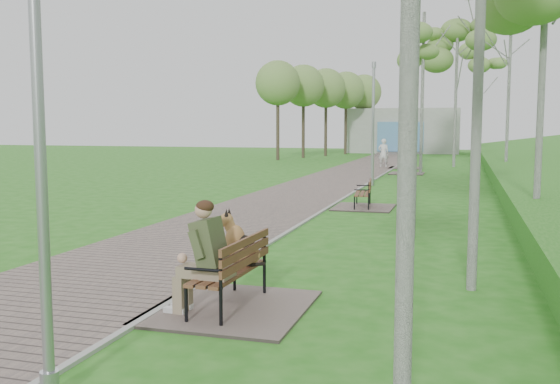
{
  "coord_description": "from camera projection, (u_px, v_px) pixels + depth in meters",
  "views": [
    {
      "loc": [
        3.85,
        -7.12,
        2.48
      ],
      "look_at": [
        0.56,
        4.06,
        1.24
      ],
      "focal_mm": 40.0,
      "sensor_mm": 36.0,
      "label": 1
    }
  ],
  "objects": [
    {
      "name": "ground",
      "position": [
        151.0,
        316.0,
        8.14
      ],
      "size": [
        120.0,
        120.0,
        0.0
      ],
      "primitive_type": "plane",
      "color": "#256F17",
      "rests_on": "ground"
    },
    {
      "name": "walkway",
      "position": [
        338.0,
        178.0,
        29.13
      ],
      "size": [
        3.5,
        67.0,
        0.04
      ],
      "primitive_type": "cube",
      "color": "#6A5B55",
      "rests_on": "ground"
    },
    {
      "name": "kerb",
      "position": [
        375.0,
        179.0,
        28.64
      ],
      "size": [
        0.1,
        67.0,
        0.05
      ],
      "primitive_type": "cube",
      "color": "#999993",
      "rests_on": "ground"
    },
    {
      "name": "building_north",
      "position": [
        403.0,
        131.0,
        56.97
      ],
      "size": [
        10.0,
        5.2,
        4.0
      ],
      "color": "#9E9E99",
      "rests_on": "ground"
    },
    {
      "name": "bench_main",
      "position": [
        222.0,
        273.0,
        8.38
      ],
      "size": [
        2.02,
        2.25,
        1.77
      ],
      "color": "#6A5B55",
      "rests_on": "ground"
    },
    {
      "name": "bench_second",
      "position": [
        363.0,
        202.0,
        18.79
      ],
      "size": [
        1.75,
        1.94,
        1.07
      ],
      "color": "#6A5B55",
      "rests_on": "ground"
    },
    {
      "name": "bench_third",
      "position": [
        406.0,
        170.0,
        32.13
      ],
      "size": [
        1.73,
        1.93,
        1.06
      ],
      "color": "#6A5B55",
      "rests_on": "ground"
    },
    {
      "name": "bench_far",
      "position": [
        405.0,
        165.0,
        36.31
      ],
      "size": [
        1.87,
        2.08,
        1.15
      ],
      "color": "#6A5B55",
      "rests_on": "ground"
    },
    {
      "name": "lamp_post_near",
      "position": [
        41.0,
        172.0,
        5.47
      ],
      "size": [
        0.17,
        0.17,
        4.45
      ],
      "color": "#96999E",
      "rests_on": "ground"
    },
    {
      "name": "lamp_post_second",
      "position": [
        373.0,
        128.0,
        25.64
      ],
      "size": [
        0.2,
        0.2,
        5.07
      ],
      "color": "#96999E",
      "rests_on": "ground"
    },
    {
      "name": "lamp_post_third",
      "position": [
        402.0,
        126.0,
        38.79
      ],
      "size": [
        0.2,
        0.2,
        5.24
      ],
      "color": "#96999E",
      "rests_on": "ground"
    },
    {
      "name": "lamp_post_far",
      "position": [
        421.0,
        126.0,
        53.69
      ],
      "size": [
        0.2,
        0.2,
        5.14
      ],
      "color": "#96999E",
      "rests_on": "ground"
    },
    {
      "name": "pedestrian_near",
      "position": [
        383.0,
        153.0,
        36.71
      ],
      "size": [
        0.66,
        0.46,
        1.71
      ],
      "primitive_type": "imported",
      "rotation": [
        0.0,
        0.0,
        3.22
      ],
      "color": "silver",
      "rests_on": "ground"
    },
    {
      "name": "birch_mid_c",
      "position": [
        424.0,
        42.0,
        30.88
      ],
      "size": [
        2.72,
        2.72,
        8.38
      ],
      "color": "silver",
      "rests_on": "ground"
    },
    {
      "name": "birch_far_a",
      "position": [
        511.0,
        26.0,
        27.92
      ],
      "size": [
        2.53,
        2.53,
        8.82
      ],
      "color": "silver",
      "rests_on": "ground"
    },
    {
      "name": "birch_far_b",
      "position": [
        457.0,
        49.0,
        36.74
      ],
      "size": [
        2.98,
        2.98,
        8.89
      ],
      "color": "silver",
      "rests_on": "ground"
    },
    {
      "name": "birch_far_c",
      "position": [
        478.0,
        12.0,
        36.23
      ],
      "size": [
        2.7,
        2.7,
        11.51
      ],
      "color": "silver",
      "rests_on": "ground"
    },
    {
      "name": "birch_distant_b",
      "position": [
        482.0,
        69.0,
        51.9
      ],
      "size": [
        2.79,
        2.79,
        9.17
      ],
      "color": "silver",
      "rests_on": "ground"
    }
  ]
}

